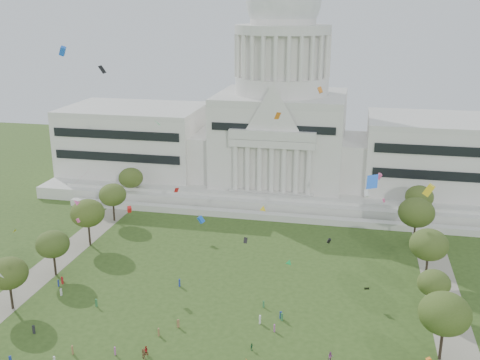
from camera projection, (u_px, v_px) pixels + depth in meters
capitol at (281, 128)px, 197.22m from camera, size 160.00×64.50×91.30m
path_left at (33, 280)px, 135.34m from camera, size 8.00×160.00×0.04m
path_right at (451, 326)px, 116.23m from camera, size 8.00×160.00×0.04m
row_tree_l_2 at (8, 273)px, 120.37m from camera, size 8.42×8.42×11.97m
row_tree_r_2 at (445, 314)px, 102.39m from camera, size 9.55×9.55×13.58m
row_tree_l_3 at (53, 244)px, 135.78m from camera, size 8.12×8.12×11.55m
row_tree_r_3 at (434, 283)px, 119.03m from camera, size 7.01×7.01×9.98m
row_tree_l_4 at (88, 213)px, 152.71m from camera, size 9.29×9.29×13.21m
row_tree_r_4 at (429, 245)px, 132.83m from camera, size 9.19×9.19×13.06m
row_tree_l_5 at (113, 195)px, 170.58m from camera, size 8.33×8.33×11.85m
row_tree_r_5 at (416, 213)px, 151.71m from camera, size 9.82×9.82×13.96m
row_tree_l_6 at (131, 178)px, 187.88m from camera, size 8.19×8.19×11.64m
row_tree_r_6 at (419, 197)px, 168.39m from camera, size 8.42×8.42×11.97m
person_2 at (330, 357)px, 104.37m from camera, size 1.02×0.71×1.96m
person_5 at (144, 354)px, 105.27m from camera, size 1.86×1.80×2.00m
person_8 at (146, 350)px, 106.44m from camera, size 0.92×0.64×1.78m
person_10 at (252, 347)px, 107.74m from camera, size 0.76×1.02×1.55m
distant_crowd at (148, 329)px, 113.34m from camera, size 62.53×42.05×1.91m
kite_swarm at (187, 223)px, 97.27m from camera, size 80.48×97.85×55.52m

